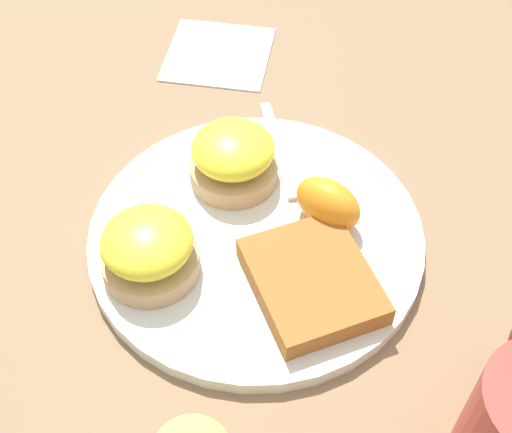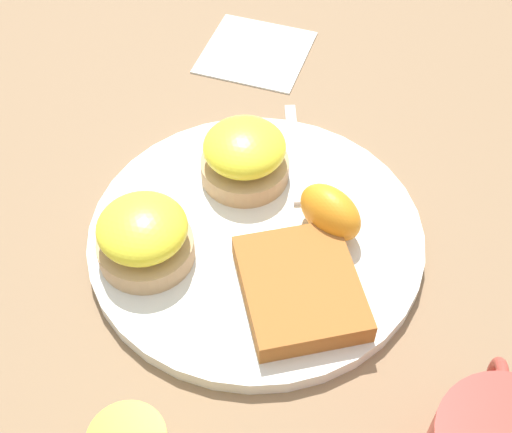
{
  "view_description": "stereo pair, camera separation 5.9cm",
  "coord_description": "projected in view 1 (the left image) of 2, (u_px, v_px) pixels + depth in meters",
  "views": [
    {
      "loc": [
        -0.37,
        -0.03,
        0.49
      ],
      "look_at": [
        0.0,
        0.0,
        0.03
      ],
      "focal_mm": 50.0,
      "sensor_mm": 36.0,
      "label": 1
    },
    {
      "loc": [
        -0.37,
        -0.09,
        0.49
      ],
      "look_at": [
        0.0,
        0.0,
        0.03
      ],
      "focal_mm": 50.0,
      "sensor_mm": 36.0,
      "label": 2
    }
  ],
  "objects": [
    {
      "name": "orange_wedge",
      "position": [
        328.0,
        203.0,
        0.59
      ],
      "size": [
        0.06,
        0.07,
        0.04
      ],
      "primitive_type": "ellipsoid",
      "rotation": [
        0.0,
        0.0,
        4.12
      ],
      "color": "orange",
      "rests_on": "plate"
    },
    {
      "name": "fork",
      "position": [
        296.0,
        207.0,
        0.62
      ],
      "size": [
        0.23,
        0.08,
        0.0
      ],
      "color": "silver",
      "rests_on": "plate"
    },
    {
      "name": "sandwich_benedict_left",
      "position": [
        233.0,
        158.0,
        0.62
      ],
      "size": [
        0.08,
        0.08,
        0.05
      ],
      "color": "tan",
      "rests_on": "plate"
    },
    {
      "name": "ground_plane",
      "position": [
        256.0,
        242.0,
        0.61
      ],
      "size": [
        1.1,
        1.1,
        0.0
      ],
      "primitive_type": "plane",
      "color": "#846647"
    },
    {
      "name": "napkin",
      "position": [
        218.0,
        53.0,
        0.78
      ],
      "size": [
        0.12,
        0.12,
        0.0
      ],
      "primitive_type": "cube",
      "rotation": [
        0.0,
        0.0,
        -0.09
      ],
      "color": "white",
      "rests_on": "ground_plane"
    },
    {
      "name": "plate",
      "position": [
        256.0,
        237.0,
        0.61
      ],
      "size": [
        0.28,
        0.28,
        0.01
      ],
      "primitive_type": "cylinder",
      "color": "silver",
      "rests_on": "ground_plane"
    },
    {
      "name": "sandwich_benedict_right",
      "position": [
        148.0,
        250.0,
        0.56
      ],
      "size": [
        0.08,
        0.08,
        0.05
      ],
      "color": "tan",
      "rests_on": "plate"
    },
    {
      "name": "hashbrown_patty",
      "position": [
        312.0,
        281.0,
        0.56
      ],
      "size": [
        0.13,
        0.13,
        0.02
      ],
      "primitive_type": "cube",
      "rotation": [
        0.0,
        0.0,
        0.44
      ],
      "color": "#9F5D27",
      "rests_on": "plate"
    }
  ]
}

